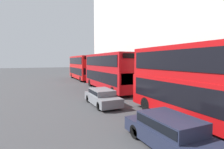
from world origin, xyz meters
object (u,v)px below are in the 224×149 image
object	(u,v)px
bus_second_in_queue	(108,70)
car_hatchback	(102,97)
bus_third_in_queue	(82,67)
car_dark_sedan	(171,132)
bus_leading	(205,82)

from	to	relation	value
bus_second_in_queue	car_hatchback	world-z (taller)	bus_second_in_queue
bus_third_in_queue	car_dark_sedan	bearing A→B (deg)	-97.02
car_dark_sedan	car_hatchback	xyz separation A→B (m)	(0.00, 7.89, -0.03)
bus_leading	car_dark_sedan	bearing A→B (deg)	-161.42
bus_third_in_queue	bus_leading	bearing A→B (deg)	-90.00
bus_second_in_queue	car_dark_sedan	bearing A→B (deg)	-103.16
bus_leading	car_dark_sedan	size ratio (longest dim) A/B	2.30
bus_second_in_queue	bus_third_in_queue	size ratio (longest dim) A/B	1.04
bus_second_in_queue	car_dark_sedan	world-z (taller)	bus_second_in_queue
car_dark_sedan	bus_third_in_queue	bearing A→B (deg)	82.98
car_dark_sedan	bus_second_in_queue	bearing A→B (deg)	76.84
bus_third_in_queue	bus_second_in_queue	bearing A→B (deg)	-90.00
bus_leading	car_hatchback	size ratio (longest dim) A/B	2.47
bus_second_in_queue	car_hatchback	size ratio (longest dim) A/B	2.57
bus_third_in_queue	car_dark_sedan	xyz separation A→B (m)	(-3.40, -27.62, -1.76)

